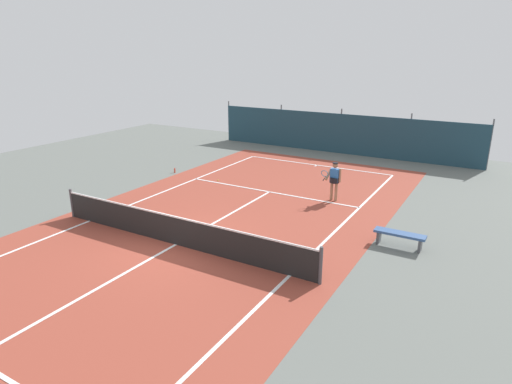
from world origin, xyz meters
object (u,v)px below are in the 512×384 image
tennis_ball_near_player (218,180)px  tennis_net (175,230)px  courtside_bench (400,236)px  tennis_player (334,179)px  water_bottle (175,170)px

tennis_ball_near_player → tennis_net: bearing=-65.9°
tennis_net → tennis_ball_near_player: bearing=114.1°
tennis_ball_near_player → courtside_bench: bearing=-19.0°
tennis_player → tennis_ball_near_player: size_ratio=24.85×
tennis_player → water_bottle: 8.69m
tennis_net → water_bottle: size_ratio=42.17×
tennis_player → tennis_ball_near_player: bearing=1.7°
tennis_ball_near_player → water_bottle: size_ratio=0.28×
tennis_net → tennis_ball_near_player: tennis_net is taller
courtside_bench → tennis_ball_near_player: bearing=161.0°
tennis_player → water_bottle: (-8.65, 0.06, -0.84)m
tennis_net → water_bottle: 8.93m
tennis_ball_near_player → water_bottle: water_bottle is taller
tennis_net → courtside_bench: bearing=28.9°
tennis_player → tennis_ball_near_player: 5.93m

